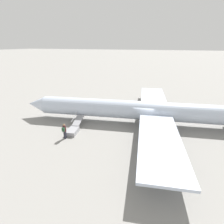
% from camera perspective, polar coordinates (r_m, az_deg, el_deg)
% --- Properties ---
extents(ground_plane, '(600.00, 600.00, 0.00)m').
position_cam_1_polar(ground_plane, '(23.29, 10.29, -3.73)').
color(ground_plane, gray).
extents(airplane_main, '(32.81, 25.50, 6.21)m').
position_cam_1_polar(airplane_main, '(22.62, 12.93, 0.37)').
color(airplane_main, silver).
rests_on(airplane_main, ground).
extents(boarding_stairs, '(1.69, 4.13, 1.59)m').
position_cam_1_polar(boarding_stairs, '(21.22, -12.39, -5.42)').
color(boarding_stairs, '#99999E').
rests_on(boarding_stairs, ground).
extents(passenger, '(0.38, 0.56, 1.74)m').
position_cam_1_polar(passenger, '(19.71, -15.28, -5.78)').
color(passenger, '#23232D').
rests_on(passenger, ground).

